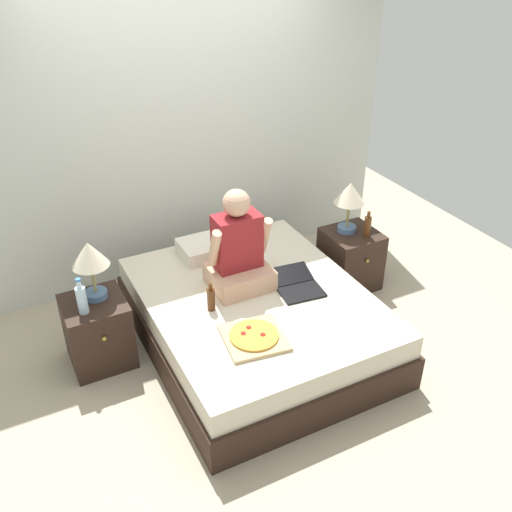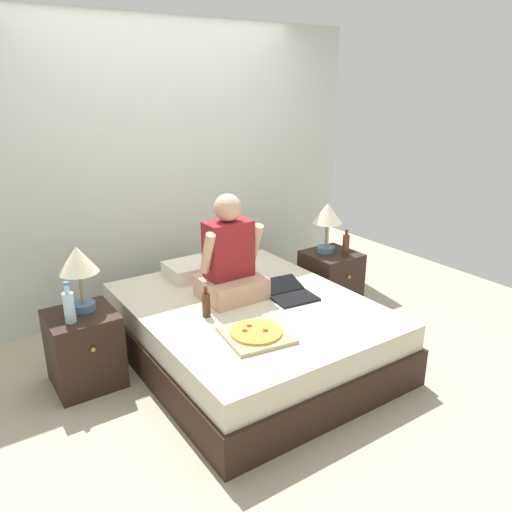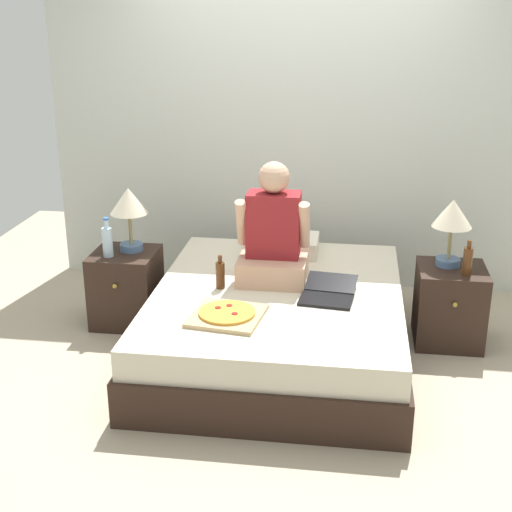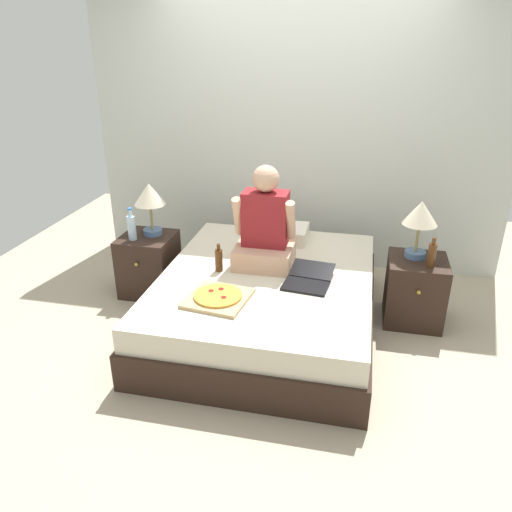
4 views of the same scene
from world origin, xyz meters
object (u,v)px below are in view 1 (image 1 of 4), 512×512
(laptop, at_px, (298,286))
(person_seated, at_px, (238,252))
(pizza_box, at_px, (254,337))
(nightstand_right, at_px, (350,259))
(water_bottle, at_px, (82,299))
(nightstand_left, at_px, (98,332))
(bed, at_px, (256,319))
(beer_bottle, at_px, (367,226))
(lamp_on_right_nightstand, at_px, (350,197))
(lamp_on_left_nightstand, at_px, (90,258))
(beer_bottle_on_bed, at_px, (211,299))

(laptop, bearing_deg, person_seated, 145.46)
(pizza_box, bearing_deg, nightstand_right, 30.53)
(water_bottle, relative_size, laptop, 0.62)
(nightstand_left, distance_m, pizza_box, 1.20)
(bed, distance_m, beer_bottle, 1.28)
(water_bottle, relative_size, person_seated, 0.35)
(lamp_on_right_nightstand, bearing_deg, nightstand_left, -178.70)
(nightstand_left, bearing_deg, laptop, -16.40)
(person_seated, xyz_separation_m, pizza_box, (-0.19, -0.64, -0.27))
(lamp_on_left_nightstand, distance_m, beer_bottle_on_bed, 0.88)
(laptop, relative_size, pizza_box, 0.99)
(beer_bottle, bearing_deg, nightstand_left, 177.51)
(lamp_on_left_nightstand, bearing_deg, beer_bottle, -3.79)
(nightstand_left, height_order, nightstand_right, same)
(nightstand_left, distance_m, person_seated, 1.18)
(bed, xyz_separation_m, laptop, (0.32, -0.08, 0.25))
(beer_bottle_on_bed, bearing_deg, laptop, -4.61)
(nightstand_left, distance_m, beer_bottle_on_bed, 0.88)
(nightstand_left, xyz_separation_m, beer_bottle, (2.30, -0.10, 0.36))
(bed, distance_m, nightstand_left, 1.17)
(person_seated, xyz_separation_m, beer_bottle_on_bed, (-0.31, -0.20, -0.20))
(nightstand_left, relative_size, water_bottle, 1.90)
(lamp_on_right_nightstand, relative_size, laptop, 1.01)
(beer_bottle_on_bed, bearing_deg, person_seated, 32.61)
(nightstand_left, distance_m, lamp_on_right_nightstand, 2.28)
(bed, distance_m, laptop, 0.41)
(lamp_on_right_nightstand, bearing_deg, nightstand_right, -59.07)
(water_bottle, height_order, nightstand_right, water_bottle)
(beer_bottle, bearing_deg, lamp_on_left_nightstand, 176.21)
(beer_bottle, distance_m, laptop, 0.94)
(beer_bottle, distance_m, person_seated, 1.25)
(bed, height_order, pizza_box, pizza_box)
(laptop, bearing_deg, nightstand_right, 27.93)
(lamp_on_right_nightstand, distance_m, beer_bottle, 0.29)
(person_seated, height_order, laptop, person_seated)
(bed, distance_m, water_bottle, 1.29)
(bed, height_order, laptop, laptop)
(nightstand_left, relative_size, lamp_on_right_nightstand, 1.17)
(nightstand_left, bearing_deg, beer_bottle_on_bed, -26.07)
(beer_bottle, relative_size, laptop, 0.51)
(nightstand_left, bearing_deg, pizza_box, -42.70)
(lamp_on_left_nightstand, bearing_deg, nightstand_left, -128.62)
(beer_bottle_on_bed, bearing_deg, beer_bottle, 9.78)
(bed, relative_size, person_seated, 2.53)
(nightstand_left, bearing_deg, water_bottle, -131.65)
(person_seated, xyz_separation_m, laptop, (0.37, -0.26, -0.27))
(bed, relative_size, beer_bottle, 8.56)
(lamp_on_left_nightstand, relative_size, person_seated, 0.58)
(nightstand_left, xyz_separation_m, pizza_box, (0.87, -0.80, 0.21))
(bed, relative_size, lamp_on_right_nightstand, 4.38)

